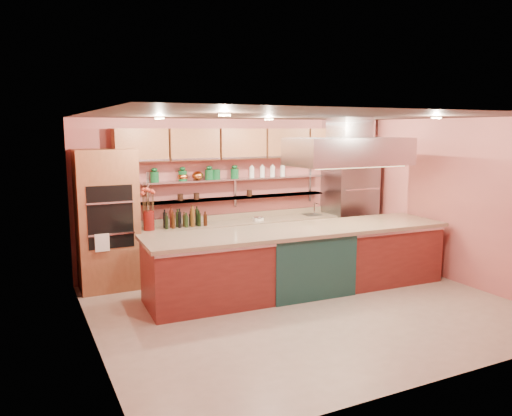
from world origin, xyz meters
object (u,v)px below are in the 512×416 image
refrigerator (349,207)px  flower_vase (149,221)px  green_canister (216,174)px  copper_kettle (198,176)px  island (300,260)px  kitchen_scale (258,218)px

refrigerator → flower_vase: (-4.13, 0.01, 0.04)m
green_canister → copper_kettle: bearing=180.0°
flower_vase → copper_kettle: bearing=12.9°
refrigerator → copper_kettle: 3.26m
copper_kettle → refrigerator: bearing=-4.1°
refrigerator → island: refrigerator is taller
flower_vase → green_canister: 1.51m
flower_vase → green_canister: bearing=9.5°
refrigerator → kitchen_scale: (-2.08, 0.01, -0.07)m
kitchen_scale → green_canister: green_canister is taller
flower_vase → island: bearing=-34.7°
kitchen_scale → green_canister: (-0.74, 0.22, 0.83)m
copper_kettle → green_canister: 0.35m
kitchen_scale → copper_kettle: 1.38m
island → green_canister: green_canister is taller
island → kitchen_scale: size_ratio=29.58×
refrigerator → green_canister: bearing=175.3°
kitchen_scale → flower_vase: bearing=176.5°
island → copper_kettle: size_ratio=25.15×
flower_vase → kitchen_scale: flower_vase is taller
refrigerator → copper_kettle: bearing=175.9°
island → flower_vase: size_ratio=15.15×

